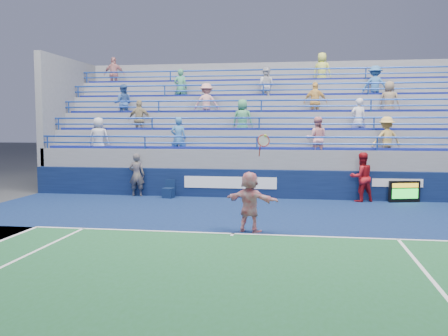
% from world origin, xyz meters
% --- Properties ---
extents(ground, '(120.00, 120.00, 0.00)m').
position_xyz_m(ground, '(0.00, 0.00, 0.00)').
color(ground, '#333538').
extents(sponsor_wall, '(18.00, 0.32, 1.10)m').
position_xyz_m(sponsor_wall, '(0.00, 6.50, 0.55)').
color(sponsor_wall, '#091436').
rests_on(sponsor_wall, ground).
extents(bleacher_stand, '(18.00, 5.60, 6.13)m').
position_xyz_m(bleacher_stand, '(-0.00, 10.27, 1.55)').
color(bleacher_stand, slate).
rests_on(bleacher_stand, ground).
extents(serve_speed_board, '(1.14, 0.42, 0.80)m').
position_xyz_m(serve_speed_board, '(5.42, 6.18, 0.40)').
color(serve_speed_board, black).
rests_on(serve_speed_board, ground).
extents(judge_chair, '(0.45, 0.45, 0.70)m').
position_xyz_m(judge_chair, '(-3.33, 5.93, 0.23)').
color(judge_chair, '#0D1C3E').
rests_on(judge_chair, ground).
extents(tennis_player, '(1.57, 0.95, 2.59)m').
position_xyz_m(tennis_player, '(0.40, 0.36, 0.81)').
color(tennis_player, white).
rests_on(tennis_player, ground).
extents(line_judge, '(0.63, 0.43, 1.71)m').
position_xyz_m(line_judge, '(-4.69, 6.19, 0.85)').
color(line_judge, '#15183A').
rests_on(line_judge, ground).
extents(ball_girl, '(1.08, 0.98, 1.82)m').
position_xyz_m(ball_girl, '(3.90, 6.14, 0.91)').
color(ball_girl, '#A8131A').
rests_on(ball_girl, ground).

